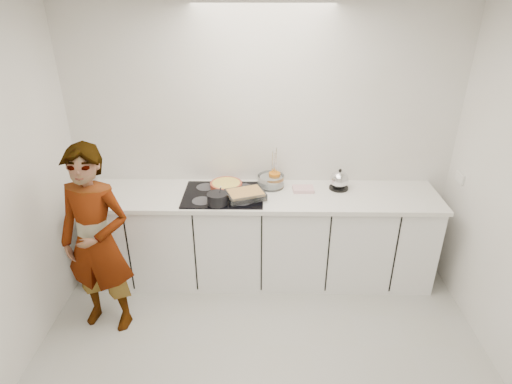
{
  "coord_description": "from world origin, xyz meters",
  "views": [
    {
      "loc": [
        -0.0,
        -2.2,
        2.67
      ],
      "look_at": [
        -0.05,
        1.05,
        1.05
      ],
      "focal_mm": 30.0,
      "sensor_mm": 36.0,
      "label": 1
    }
  ],
  "objects_px": {
    "tart_dish": "(226,185)",
    "kettle": "(339,180)",
    "utensil_crock": "(274,180)",
    "hob": "(223,195)",
    "baking_dish": "(245,194)",
    "mixing_bowl": "(271,181)",
    "saucepan": "(217,199)",
    "cook": "(97,242)"
  },
  "relations": [
    {
      "from": "utensil_crock",
      "to": "cook",
      "type": "bearing_deg",
      "value": -149.56
    },
    {
      "from": "hob",
      "to": "mixing_bowl",
      "type": "xyz_separation_m",
      "value": [
        0.43,
        0.19,
        0.05
      ]
    },
    {
      "from": "hob",
      "to": "tart_dish",
      "type": "relative_size",
      "value": 1.82
    },
    {
      "from": "baking_dish",
      "to": "kettle",
      "type": "relative_size",
      "value": 1.93
    },
    {
      "from": "saucepan",
      "to": "utensil_crock",
      "type": "height_order",
      "value": "saucepan"
    },
    {
      "from": "tart_dish",
      "to": "hob",
      "type": "bearing_deg",
      "value": -96.82
    },
    {
      "from": "tart_dish",
      "to": "saucepan",
      "type": "distance_m",
      "value": 0.33
    },
    {
      "from": "saucepan",
      "to": "utensil_crock",
      "type": "bearing_deg",
      "value": 37.8
    },
    {
      "from": "hob",
      "to": "kettle",
      "type": "xyz_separation_m",
      "value": [
        1.07,
        0.15,
        0.08
      ]
    },
    {
      "from": "saucepan",
      "to": "hob",
      "type": "bearing_deg",
      "value": 79.56
    },
    {
      "from": "mixing_bowl",
      "to": "kettle",
      "type": "height_order",
      "value": "kettle"
    },
    {
      "from": "saucepan",
      "to": "kettle",
      "type": "height_order",
      "value": "kettle"
    },
    {
      "from": "kettle",
      "to": "baking_dish",
      "type": "bearing_deg",
      "value": -165.32
    },
    {
      "from": "tart_dish",
      "to": "mixing_bowl",
      "type": "height_order",
      "value": "mixing_bowl"
    },
    {
      "from": "baking_dish",
      "to": "utensil_crock",
      "type": "xyz_separation_m",
      "value": [
        0.27,
        0.28,
        0.02
      ]
    },
    {
      "from": "saucepan",
      "to": "kettle",
      "type": "bearing_deg",
      "value": 17.15
    },
    {
      "from": "saucepan",
      "to": "cook",
      "type": "xyz_separation_m",
      "value": [
        -0.92,
        -0.45,
        -0.16
      ]
    },
    {
      "from": "saucepan",
      "to": "mixing_bowl",
      "type": "relative_size",
      "value": 0.87
    },
    {
      "from": "hob",
      "to": "saucepan",
      "type": "xyz_separation_m",
      "value": [
        -0.03,
        -0.19,
        0.06
      ]
    },
    {
      "from": "hob",
      "to": "cook",
      "type": "bearing_deg",
      "value": -146.36
    },
    {
      "from": "cook",
      "to": "mixing_bowl",
      "type": "bearing_deg",
      "value": 40.67
    },
    {
      "from": "saucepan",
      "to": "kettle",
      "type": "distance_m",
      "value": 1.16
    },
    {
      "from": "baking_dish",
      "to": "mixing_bowl",
      "type": "xyz_separation_m",
      "value": [
        0.23,
        0.26,
        0.0
      ]
    },
    {
      "from": "mixing_bowl",
      "to": "kettle",
      "type": "bearing_deg",
      "value": -3.3
    },
    {
      "from": "tart_dish",
      "to": "saucepan",
      "type": "relative_size",
      "value": 1.79
    },
    {
      "from": "saucepan",
      "to": "mixing_bowl",
      "type": "distance_m",
      "value": 0.6
    },
    {
      "from": "tart_dish",
      "to": "utensil_crock",
      "type": "bearing_deg",
      "value": 8.24
    },
    {
      "from": "hob",
      "to": "tart_dish",
      "type": "height_order",
      "value": "tart_dish"
    },
    {
      "from": "hob",
      "to": "baking_dish",
      "type": "height_order",
      "value": "baking_dish"
    },
    {
      "from": "kettle",
      "to": "cook",
      "type": "distance_m",
      "value": 2.18
    },
    {
      "from": "hob",
      "to": "utensil_crock",
      "type": "relative_size",
      "value": 5.3
    },
    {
      "from": "tart_dish",
      "to": "kettle",
      "type": "relative_size",
      "value": 1.95
    },
    {
      "from": "baking_dish",
      "to": "cook",
      "type": "relative_size",
      "value": 0.24
    },
    {
      "from": "tart_dish",
      "to": "cook",
      "type": "height_order",
      "value": "cook"
    },
    {
      "from": "mixing_bowl",
      "to": "cook",
      "type": "height_order",
      "value": "cook"
    },
    {
      "from": "utensil_crock",
      "to": "cook",
      "type": "xyz_separation_m",
      "value": [
        -1.42,
        -0.84,
        -0.17
      ]
    },
    {
      "from": "tart_dish",
      "to": "cook",
      "type": "xyz_separation_m",
      "value": [
        -0.97,
        -0.77,
        -0.14
      ]
    },
    {
      "from": "saucepan",
      "to": "baking_dish",
      "type": "relative_size",
      "value": 0.56
    },
    {
      "from": "saucepan",
      "to": "cook",
      "type": "distance_m",
      "value": 1.03
    },
    {
      "from": "kettle",
      "to": "utensil_crock",
      "type": "xyz_separation_m",
      "value": [
        -0.6,
        0.05,
        -0.02
      ]
    },
    {
      "from": "tart_dish",
      "to": "cook",
      "type": "bearing_deg",
      "value": -141.55
    },
    {
      "from": "hob",
      "to": "mixing_bowl",
      "type": "distance_m",
      "value": 0.48
    }
  ]
}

